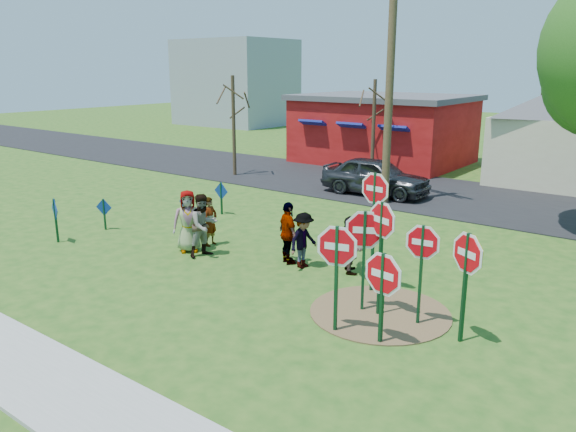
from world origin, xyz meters
name	(u,v)px	position (x,y,z in m)	size (l,w,h in m)	color
ground	(257,261)	(0.00, 0.00, 0.00)	(120.00, 120.00, 0.00)	#214F16
sidewalk	(12,361)	(0.00, -7.20, 0.04)	(22.00, 1.80, 0.08)	#9E9E99
road	(424,192)	(0.00, 11.50, 0.02)	(120.00, 7.50, 0.04)	black
dirt_patch	(380,312)	(4.50, -1.00, 0.01)	(3.20, 3.20, 0.03)	brown
red_building	(384,129)	(-5.50, 17.99, 1.97)	(9.40, 7.69, 3.90)	maroon
distant_building	(236,82)	(-28.00, 30.00, 4.00)	(10.00, 8.00, 8.00)	#8C939E
stop_sign_a	(337,255)	(4.16, -2.37, 1.69)	(1.15, 0.32, 2.48)	#103B1F
stop_sign_b	(375,202)	(3.70, 0.03, 2.30)	(1.04, 0.13, 3.15)	#103B1F
stop_sign_c	(382,232)	(4.51, -1.10, 1.94)	(1.04, 0.43, 2.78)	#103B1F
stop_sign_d	(422,250)	(5.42, -1.00, 1.69)	(1.01, 0.13, 2.38)	#103B1F
stop_sign_e	(383,280)	(5.18, -2.27, 1.36)	(1.19, 0.21, 2.08)	#103B1F
stop_sign_f	(467,261)	(6.46, -1.23, 1.73)	(1.01, 0.57, 2.46)	#103B1F
stop_sign_g	(364,239)	(4.09, -1.10, 1.72)	(1.09, 0.53, 2.52)	#103B1F
blue_diamond_a	(55,215)	(-6.29, -2.44, 0.89)	(0.69, 0.24, 1.44)	#103B1F
blue_diamond_b	(104,211)	(-6.31, -0.65, 0.67)	(0.58, 0.23, 1.10)	#103B1F
blue_diamond_c	(186,206)	(-4.53, 1.47, 0.70)	(0.68, 0.07, 1.16)	#103B1F
blue_diamond_d	(221,195)	(-4.57, 3.31, 0.77)	(0.68, 0.07, 1.25)	#103B1F
person_a	(188,221)	(-2.26, -0.53, 0.95)	(0.92, 0.60, 1.89)	navy
person_b	(210,221)	(-2.17, 0.31, 0.77)	(0.56, 0.37, 1.55)	#207062
person_c	(204,225)	(-1.58, -0.56, 0.94)	(0.91, 0.71, 1.88)	brown
person_d	(303,240)	(1.33, 0.41, 0.79)	(1.02, 0.59, 1.58)	#323237
person_e	(288,233)	(0.80, 0.41, 0.90)	(1.05, 0.44, 1.80)	#452B52
person_f	(351,244)	(2.58, 0.89, 0.79)	(1.47, 0.47, 1.59)	#1F5828
suv	(376,176)	(-1.51, 9.77, 0.85)	(1.91, 4.76, 1.62)	#2E2E33
utility_pole	(390,68)	(-0.45, 8.63, 5.41)	(2.42, 0.96, 10.28)	#4C3823
bare_tree_west	(233,112)	(-9.55, 9.51, 3.26)	(1.80, 1.80, 5.05)	#382819
bare_tree_east	(374,114)	(-3.85, 13.71, 3.15)	(1.80, 1.80, 4.86)	#382819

